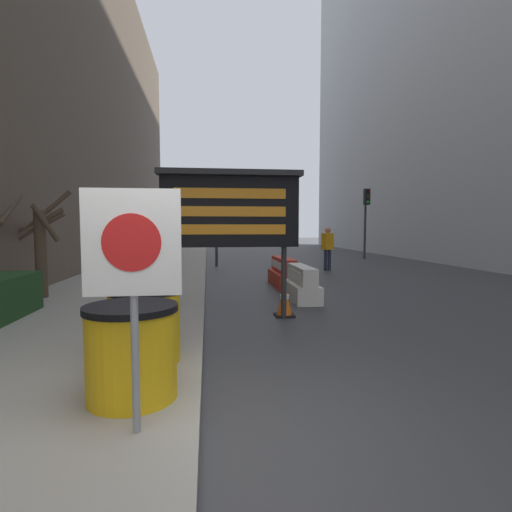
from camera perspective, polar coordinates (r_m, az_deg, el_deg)
ground_plane at (r=3.52m, az=-8.07°, el=-25.15°), size 120.00×120.00×0.00m
building_left_facade at (r=14.91m, az=-26.99°, el=27.71°), size 0.40×50.40×15.57m
bare_tree at (r=10.25m, az=-28.62°, el=2.01°), size 1.26×1.48×2.47m
barrel_drum_foreground at (r=3.94m, az=-17.32°, el=-12.88°), size 0.85×0.85×0.87m
barrel_drum_middle at (r=4.93m, az=-15.62°, el=-9.39°), size 0.85×0.85×0.87m
warning_sign at (r=3.11m, az=-17.23°, el=-0.58°), size 0.72×0.08×1.87m
message_board at (r=7.33m, az=-3.70°, el=6.56°), size 2.63×0.36×2.75m
jersey_barrier_white at (r=9.50m, az=6.54°, el=-4.13°), size 0.58×1.70×0.81m
jersey_barrier_red_striped at (r=11.71m, az=3.94°, el=-2.50°), size 0.62×2.01×0.83m
traffic_cone_near at (r=7.75m, az=4.09°, el=-6.26°), size 0.37×0.37×0.66m
traffic_light_near_curb at (r=17.39m, az=-5.71°, el=8.00°), size 0.28×0.44×3.99m
traffic_light_far_side at (r=22.21m, az=15.46°, el=6.59°), size 0.28×0.45×3.74m
pedestrian_worker at (r=16.06m, az=10.20°, el=1.55°), size 0.52×0.46×1.70m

